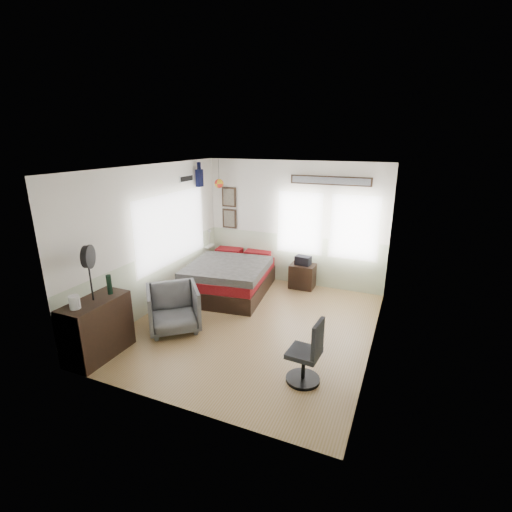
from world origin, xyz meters
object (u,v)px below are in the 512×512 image
at_px(task_chair, 307,357).
at_px(nightstand, 302,276).
at_px(dresser, 97,328).
at_px(armchair, 173,308).
at_px(bed, 231,277).

bearing_deg(task_chair, nightstand, 111.75).
bearing_deg(nightstand, dresser, -119.10).
bearing_deg(task_chair, armchair, 172.60).
distance_m(bed, dresser, 3.06).
bearing_deg(task_chair, dresser, -164.62).
height_order(bed, armchair, armchair).
height_order(dresser, task_chair, task_chair).
xyz_separation_m(dresser, nightstand, (2.05, 3.78, -0.19)).
bearing_deg(nightstand, task_chair, -73.32).
distance_m(armchair, task_chair, 2.54).
height_order(dresser, nightstand, dresser).
relative_size(armchair, nightstand, 1.62).
relative_size(nightstand, task_chair, 0.57).
distance_m(nightstand, task_chair, 3.34).
xyz_separation_m(bed, nightstand, (1.33, 0.81, -0.07)).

